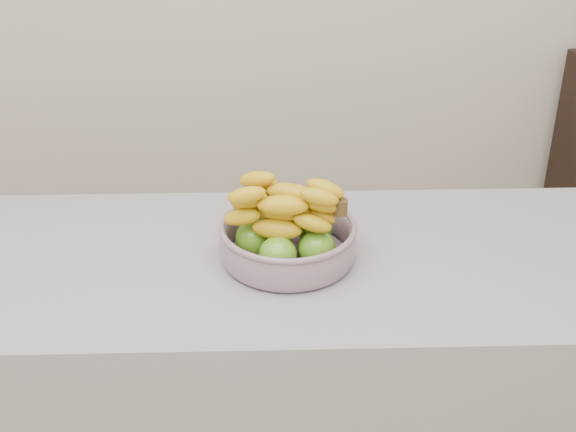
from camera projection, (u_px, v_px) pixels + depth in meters
name	position (u px, v px, depth m)	size (l,w,h in m)	color
counter	(183.00, 423.00, 1.87)	(2.00, 0.60, 0.90)	gray
fruit_bowl	(288.00, 235.00, 1.63)	(0.28, 0.28, 0.17)	#939FB1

